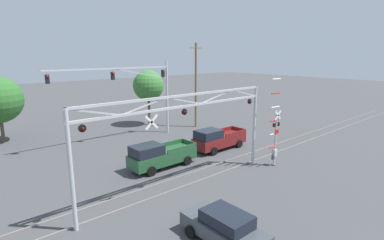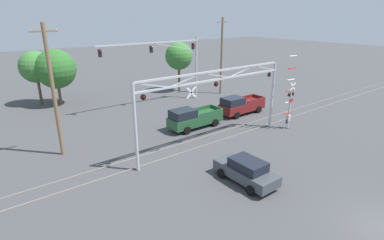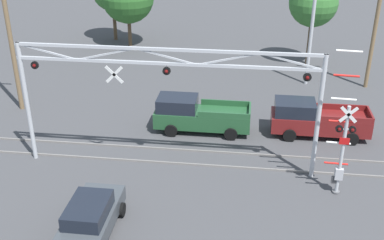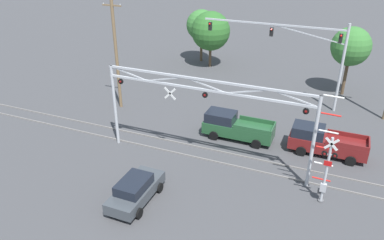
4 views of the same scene
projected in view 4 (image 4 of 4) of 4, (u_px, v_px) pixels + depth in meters
rail_track_near at (205, 159)px, 26.91m from camera, size 80.00×0.08×0.10m
rail_track_far at (212, 150)px, 28.10m from camera, size 80.00×0.08×0.10m
crossing_gantry at (205, 103)px, 24.64m from camera, size 14.47×0.27×6.29m
crossing_signal_mast at (326, 168)px, 21.75m from camera, size 1.31×0.35×6.94m
traffic_signal_span at (307, 48)px, 32.96m from camera, size 12.86×0.39×7.94m
pickup_truck_lead at (235, 126)px, 29.39m from camera, size 5.49×2.10×2.05m
pickup_truck_following at (324, 141)px, 27.31m from camera, size 5.47×2.10×2.05m
sedan_waiting at (135, 190)px, 22.48m from camera, size 2.06×4.34×1.61m
utility_pole_left at (116, 54)px, 32.90m from camera, size 1.80×0.28×9.84m
background_tree_beyond_span at (351, 47)px, 35.70m from camera, size 3.75×3.75×6.79m
background_tree_far_left_verge at (211, 31)px, 43.71m from camera, size 4.55×4.55×6.61m
background_tree_far_right_verge at (201, 25)px, 45.59m from camera, size 3.70×3.70×6.40m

